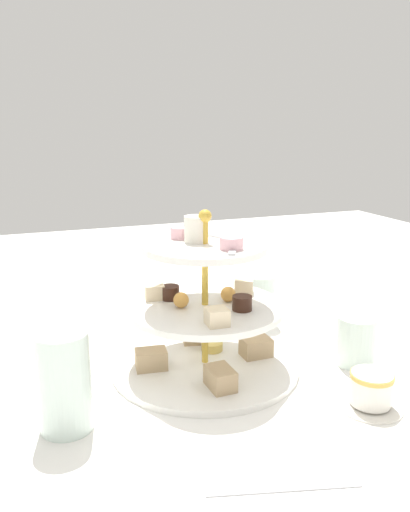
{
  "coord_description": "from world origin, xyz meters",
  "views": [
    {
      "loc": [
        -0.7,
        0.27,
        0.38
      ],
      "look_at": [
        0.0,
        0.0,
        0.18
      ],
      "focal_mm": 36.0,
      "sensor_mm": 36.0,
      "label": 1
    }
  ],
  "objects_px": {
    "water_glass_short_left": "(356,340)",
    "teacup_with_saucer": "(371,391)",
    "tiered_serving_stand": "(205,321)",
    "water_glass_mid_back": "(260,299)",
    "water_glass_tall_right": "(64,381)",
    "butter_knife_left": "(83,325)",
    "butter_knife_right": "(284,487)"
  },
  "relations": [
    {
      "from": "water_glass_tall_right",
      "to": "butter_knife_left",
      "type": "relative_size",
      "value": 0.77
    },
    {
      "from": "water_glass_short_left",
      "to": "teacup_with_saucer",
      "type": "bearing_deg",
      "value": 152.26
    },
    {
      "from": "butter_knife_right",
      "to": "tiered_serving_stand",
      "type": "bearing_deg",
      "value": 101.15
    },
    {
      "from": "water_glass_tall_right",
      "to": "teacup_with_saucer",
      "type": "distance_m",
      "value": 0.41
    },
    {
      "from": "teacup_with_saucer",
      "to": "water_glass_mid_back",
      "type": "relative_size",
      "value": 0.92
    },
    {
      "from": "teacup_with_saucer",
      "to": "butter_knife_right",
      "type": "xyz_separation_m",
      "value": [
        -0.1,
        0.19,
        -0.02
      ]
    },
    {
      "from": "butter_knife_right",
      "to": "water_glass_mid_back",
      "type": "distance_m",
      "value": 0.48
    },
    {
      "from": "butter_knife_left",
      "to": "water_glass_mid_back",
      "type": "relative_size",
      "value": 1.75
    },
    {
      "from": "butter_knife_left",
      "to": "water_glass_tall_right",
      "type": "bearing_deg",
      "value": 56.95
    },
    {
      "from": "tiered_serving_stand",
      "to": "water_glass_short_left",
      "type": "distance_m",
      "value": 0.25
    },
    {
      "from": "teacup_with_saucer",
      "to": "water_glass_mid_back",
      "type": "height_order",
      "value": "water_glass_mid_back"
    },
    {
      "from": "water_glass_tall_right",
      "to": "butter_knife_right",
      "type": "bearing_deg",
      "value": -134.23
    },
    {
      "from": "water_glass_short_left",
      "to": "butter_knife_right",
      "type": "height_order",
      "value": "water_glass_short_left"
    },
    {
      "from": "butter_knife_right",
      "to": "teacup_with_saucer",
      "type": "bearing_deg",
      "value": 43.27
    },
    {
      "from": "water_glass_tall_right",
      "to": "teacup_with_saucer",
      "type": "bearing_deg",
      "value": -103.71
    },
    {
      "from": "tiered_serving_stand",
      "to": "water_glass_tall_right",
      "type": "xyz_separation_m",
      "value": [
        -0.1,
        0.23,
        -0.01
      ]
    },
    {
      "from": "water_glass_tall_right",
      "to": "water_glass_short_left",
      "type": "relative_size",
      "value": 1.63
    },
    {
      "from": "butter_knife_right",
      "to": "water_glass_mid_back",
      "type": "bearing_deg",
      "value": 81.73
    },
    {
      "from": "tiered_serving_stand",
      "to": "butter_knife_left",
      "type": "relative_size",
      "value": 1.75
    },
    {
      "from": "tiered_serving_stand",
      "to": "water_glass_tall_right",
      "type": "relative_size",
      "value": 2.27
    },
    {
      "from": "water_glass_mid_back",
      "to": "butter_knife_right",
      "type": "bearing_deg",
      "value": 156.47
    },
    {
      "from": "tiered_serving_stand",
      "to": "water_glass_mid_back",
      "type": "distance_m",
      "value": 0.22
    },
    {
      "from": "teacup_with_saucer",
      "to": "tiered_serving_stand",
      "type": "bearing_deg",
      "value": 41.62
    },
    {
      "from": "water_glass_short_left",
      "to": "butter_knife_left",
      "type": "distance_m",
      "value": 0.51
    },
    {
      "from": "water_glass_short_left",
      "to": "water_glass_mid_back",
      "type": "bearing_deg",
      "value": 16.9
    },
    {
      "from": "water_glass_mid_back",
      "to": "water_glass_tall_right",
      "type": "bearing_deg",
      "value": 121.0
    },
    {
      "from": "water_glass_tall_right",
      "to": "water_glass_short_left",
      "type": "bearing_deg",
      "value": -87.19
    },
    {
      "from": "water_glass_tall_right",
      "to": "water_glass_short_left",
      "type": "distance_m",
      "value": 0.46
    },
    {
      "from": "water_glass_tall_right",
      "to": "butter_knife_left",
      "type": "bearing_deg",
      "value": -10.96
    },
    {
      "from": "butter_knife_left",
      "to": "butter_knife_right",
      "type": "height_order",
      "value": "same"
    },
    {
      "from": "water_glass_tall_right",
      "to": "water_glass_short_left",
      "type": "height_order",
      "value": "water_glass_tall_right"
    },
    {
      "from": "water_glass_mid_back",
      "to": "water_glass_short_left",
      "type": "bearing_deg",
      "value": -163.1
    }
  ]
}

